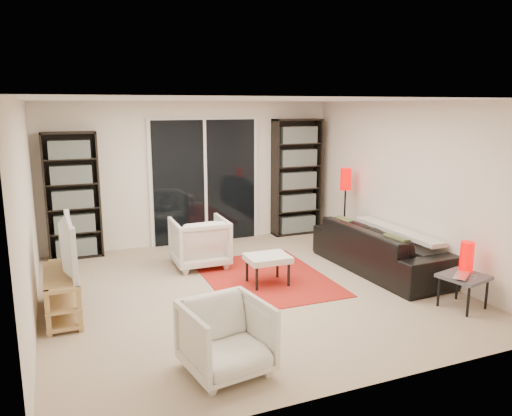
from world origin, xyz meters
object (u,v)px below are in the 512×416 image
(bookshelf_right, at_px, (297,177))
(sofa, at_px, (380,248))
(tv_stand, at_px, (62,293))
(side_table, at_px, (464,279))
(floor_lamp, at_px, (345,188))
(bookshelf_left, at_px, (73,196))
(ottoman, at_px, (268,259))
(armchair_back, at_px, (200,242))
(armchair_front, at_px, (226,338))

(bookshelf_right, relative_size, sofa, 0.93)
(tv_stand, height_order, side_table, tv_stand)
(floor_lamp, bearing_deg, bookshelf_left, 165.79)
(sofa, distance_m, side_table, 1.51)
(side_table, bearing_deg, tv_stand, 159.97)
(tv_stand, xyz_separation_m, side_table, (4.34, -1.58, 0.09))
(bookshelf_right, height_order, side_table, bookshelf_right)
(bookshelf_right, xyz_separation_m, ottoman, (-1.58, -2.26, -0.71))
(bookshelf_right, bearing_deg, side_table, -86.75)
(armchair_back, xyz_separation_m, floor_lamp, (2.54, 0.09, 0.64))
(bookshelf_left, xyz_separation_m, armchair_front, (1.04, -4.15, -0.65))
(tv_stand, bearing_deg, floor_lamp, 15.04)
(bookshelf_right, height_order, sofa, bookshelf_right)
(bookshelf_left, xyz_separation_m, sofa, (4.00, -2.34, -0.64))
(armchair_front, distance_m, floor_lamp, 4.48)
(bookshelf_left, height_order, bookshelf_right, bookshelf_right)
(bookshelf_left, relative_size, bookshelf_right, 0.93)
(armchair_front, xyz_separation_m, ottoman, (1.24, 1.89, 0.02))
(ottoman, bearing_deg, side_table, -41.48)
(sofa, height_order, floor_lamp, floor_lamp)
(bookshelf_left, xyz_separation_m, armchair_back, (1.66, -1.16, -0.61))
(bookshelf_right, height_order, armchair_back, bookshelf_right)
(bookshelf_right, xyz_separation_m, armchair_front, (-2.81, -4.15, -0.72))
(bookshelf_left, height_order, tv_stand, bookshelf_left)
(tv_stand, relative_size, armchair_front, 1.59)
(sofa, relative_size, ottoman, 3.98)
(bookshelf_right, relative_size, armchair_front, 2.91)
(tv_stand, height_order, ottoman, tv_stand)
(bookshelf_left, xyz_separation_m, tv_stand, (-0.27, -2.27, -0.71))
(sofa, xyz_separation_m, side_table, (0.06, -1.50, 0.02))
(armchair_front, bearing_deg, sofa, 22.84)
(tv_stand, xyz_separation_m, armchair_back, (1.93, 1.11, 0.10))
(tv_stand, bearing_deg, bookshelf_left, 83.26)
(bookshelf_left, relative_size, side_table, 3.43)
(tv_stand, relative_size, sofa, 0.51)
(tv_stand, distance_m, armchair_back, 2.23)
(bookshelf_right, height_order, armchair_front, bookshelf_right)
(side_table, bearing_deg, bookshelf_right, 93.25)
(armchair_front, bearing_deg, ottoman, 48.34)
(bookshelf_left, bearing_deg, floor_lamp, -14.21)
(bookshelf_left, distance_m, armchair_back, 2.12)
(bookshelf_left, height_order, floor_lamp, bookshelf_left)
(sofa, relative_size, armchair_front, 3.15)
(armchair_back, bearing_deg, bookshelf_left, -33.51)
(ottoman, bearing_deg, armchair_back, 118.84)
(bookshelf_left, relative_size, sofa, 0.86)
(tv_stand, bearing_deg, ottoman, 0.18)
(armchair_back, relative_size, side_table, 1.40)
(sofa, distance_m, armchair_back, 2.63)
(tv_stand, bearing_deg, armchair_back, 29.91)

